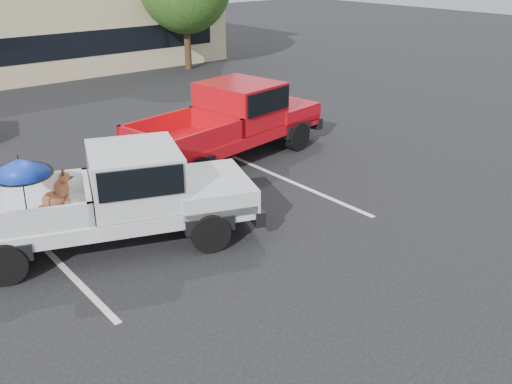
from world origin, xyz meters
The scene contains 5 objects.
ground centered at (0.00, 0.00, 0.00)m, with size 90.00×90.00×0.00m, color black.
stripe_left centered at (-3.00, 2.00, 0.00)m, with size 0.12×5.00×0.01m, color silver.
stripe_right centered at (3.00, 2.00, 0.00)m, with size 0.12×5.00×0.01m, color silver.
silver_pickup centered at (-1.59, 1.89, 1.05)m, with size 6.02×3.83×2.06m.
red_pickup centered at (3.16, 4.57, 1.10)m, with size 6.38×3.11×2.01m.
Camera 1 is at (-5.96, -7.46, 5.29)m, focal length 40.00 mm.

